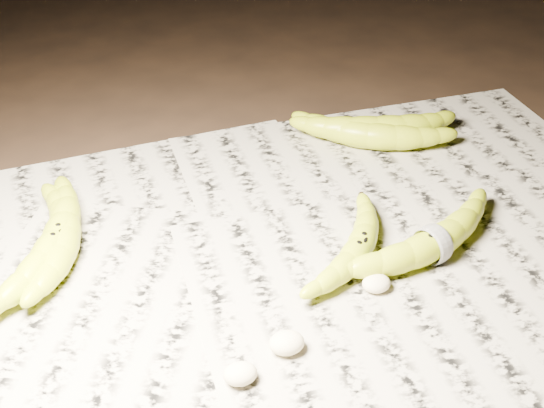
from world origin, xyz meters
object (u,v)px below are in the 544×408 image
object	(u,v)px
banana_left_a	(56,240)
banana_center	(359,245)
banana_left_b	(64,235)
banana_taped	(433,242)
banana_upper_a	(369,133)
banana_upper_b	(377,128)

from	to	relation	value
banana_left_a	banana_center	xyz separation A→B (m)	(0.33, -0.10, -0.00)
banana_left_b	banana_taped	world-z (taller)	same
banana_left_a	banana_taped	size ratio (longest dim) A/B	0.99
banana_left_a	banana_upper_a	world-z (taller)	same
banana_left_b	banana_center	bearing A→B (deg)	-100.81
banana_left_a	banana_upper_a	distance (m)	0.45
banana_taped	banana_upper_b	bearing A→B (deg)	60.04
banana_left_b	banana_upper_b	distance (m)	0.46
banana_left_b	banana_taped	bearing A→B (deg)	-99.75
banana_center	banana_upper_b	bearing A→B (deg)	13.02
banana_taped	banana_upper_a	distance (m)	0.25
banana_upper_b	banana_taped	bearing A→B (deg)	-86.45
banana_upper_b	banana_left_b	bearing A→B (deg)	-150.92
banana_upper_a	banana_upper_b	xyz separation A→B (m)	(0.01, 0.01, 0.00)
banana_upper_a	banana_left_b	bearing A→B (deg)	-133.66
banana_center	banana_upper_a	xyz separation A→B (m)	(0.10, 0.23, 0.00)
banana_left_b	banana_upper_a	distance (m)	0.44
banana_left_b	banana_upper_a	world-z (taller)	banana_upper_a
banana_left_a	banana_taped	distance (m)	0.42
banana_left_b	banana_taped	size ratio (longest dim) A/B	0.85
banana_left_b	banana_center	size ratio (longest dim) A/B	1.08
banana_upper_a	banana_upper_b	size ratio (longest dim) A/B	0.99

